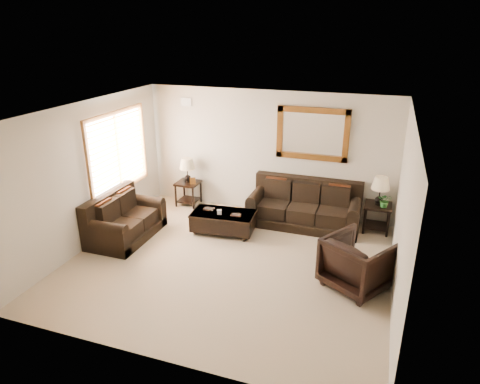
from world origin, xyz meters
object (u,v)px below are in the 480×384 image
at_px(loveseat, 123,222).
at_px(end_table_left, 188,175).
at_px(sofa, 305,209).
at_px(end_table_right, 379,196).
at_px(armchair, 358,261).
at_px(coffee_table, 223,220).

distance_m(loveseat, end_table_left, 2.03).
height_order(sofa, end_table_right, end_table_right).
height_order(loveseat, end_table_right, end_table_right).
height_order(sofa, armchair, armchair).
xyz_separation_m(loveseat, coffee_table, (1.79, 0.83, -0.06)).
height_order(sofa, loveseat, sofa).
xyz_separation_m(end_table_left, coffee_table, (1.29, -1.09, -0.47)).
distance_m(sofa, coffee_table, 1.75).
relative_size(loveseat, coffee_table, 1.21).
distance_m(end_table_right, coffee_table, 3.16).
xyz_separation_m(end_table_right, coffee_table, (-2.93, -1.08, -0.49)).
bearing_deg(end_table_left, end_table_right, -0.11).
distance_m(loveseat, armchair, 4.53).
height_order(end_table_left, armchair, end_table_left).
relative_size(sofa, armchair, 2.41).
distance_m(coffee_table, armchair, 2.96).
bearing_deg(end_table_right, armchair, -95.38).
height_order(end_table_right, armchair, end_table_right).
xyz_separation_m(sofa, end_table_right, (1.46, 0.15, 0.42)).
distance_m(sofa, end_table_right, 1.52).
relative_size(sofa, end_table_right, 1.96).
relative_size(sofa, coffee_table, 1.73).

